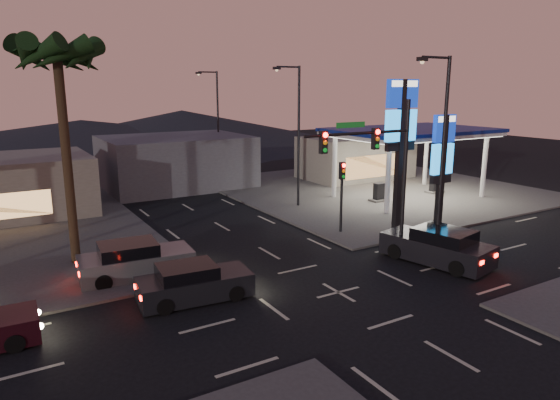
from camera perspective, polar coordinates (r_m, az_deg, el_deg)
ground at (r=21.79m, az=6.69°, el=-10.45°), size 140.00×140.00×0.00m
corner_lot_ne at (r=43.43m, az=10.66°, el=1.27°), size 24.00×24.00×0.12m
gas_station at (r=39.84m, az=14.78°, el=7.36°), size 12.20×8.20×5.47m
convenience_store at (r=48.13m, az=8.61°, el=4.81°), size 10.00×6.00×4.00m
pylon_sign_tall at (r=29.87m, az=13.65°, el=8.27°), size 2.20×0.35×9.00m
pylon_sign_short at (r=31.17m, az=18.07°, el=4.96°), size 1.60×0.35×7.00m
traffic_signal_mast at (r=24.21m, az=11.24°, el=4.62°), size 6.10×0.39×8.00m
pedestal_signal at (r=29.47m, az=7.10°, el=1.65°), size 0.32×0.39×4.30m
streetlight_near at (r=25.61m, az=17.86°, el=5.79°), size 2.14×0.25×10.00m
streetlight_mid at (r=35.52m, az=1.88°, el=8.18°), size 2.14×0.25×10.00m
streetlight_far at (r=47.87m, az=-7.33°, el=9.28°), size 2.14×0.25×10.00m
palm_a at (r=25.52m, az=-24.04°, el=13.65°), size 4.41×4.41×10.86m
building_far_mid at (r=44.64m, az=-11.82°, el=4.32°), size 12.00×9.00×4.40m
hill_right at (r=80.80m, az=-11.10°, el=8.25°), size 50.00×50.00×5.00m
hill_center at (r=77.07m, az=-21.69°, el=7.01°), size 60.00×60.00×4.00m
car_lane_a_front at (r=21.01m, az=-9.89°, el=-9.36°), size 4.84×2.33×1.53m
car_lane_b_front at (r=23.94m, az=-16.25°, el=-6.72°), size 5.30×2.52×1.68m
suv_station at (r=26.07m, az=17.62°, el=-5.10°), size 3.32×5.66×1.78m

